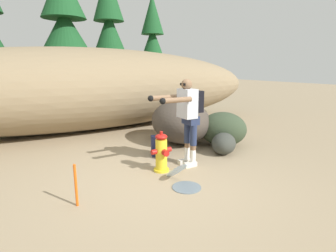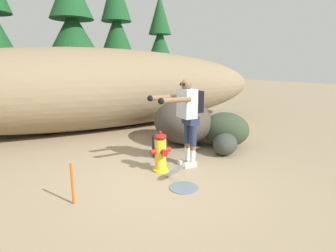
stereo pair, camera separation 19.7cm
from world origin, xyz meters
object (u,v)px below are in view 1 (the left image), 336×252
at_px(fire_hydrant, 161,153).
at_px(spare_backpack, 159,146).
at_px(boulder_small, 214,126).
at_px(boulder_outlier, 224,144).
at_px(boulder_large, 180,121).
at_px(boulder_mid, 223,129).
at_px(survey_stake, 76,185).
at_px(utility_worker, 187,112).

height_order(fire_hydrant, spare_backpack, fire_hydrant).
height_order(boulder_small, boulder_outlier, boulder_small).
height_order(spare_backpack, boulder_small, boulder_small).
height_order(boulder_large, boulder_mid, boulder_large).
relative_size(fire_hydrant, spare_backpack, 1.59).
bearing_deg(boulder_mid, survey_stake, -162.14).
bearing_deg(boulder_small, boulder_outlier, -121.81).
relative_size(spare_backpack, boulder_large, 0.25).
bearing_deg(boulder_large, fire_hydrant, -132.75).
height_order(utility_worker, spare_backpack, utility_worker).
bearing_deg(spare_backpack, boulder_large, 143.65).
height_order(boulder_large, survey_stake, boulder_large).
relative_size(boulder_mid, boulder_small, 1.44).
relative_size(boulder_small, survey_stake, 1.28).
xyz_separation_m(boulder_large, boulder_outlier, (0.29, -1.30, -0.30)).
height_order(spare_backpack, boulder_large, boulder_large).
distance_m(boulder_small, survey_stake, 4.56).
distance_m(boulder_large, boulder_mid, 1.07).
relative_size(spare_backpack, boulder_small, 0.61).
xyz_separation_m(spare_backpack, boulder_small, (2.11, 0.72, 0.05)).
bearing_deg(survey_stake, boulder_large, 33.77).
height_order(fire_hydrant, boulder_large, boulder_large).
xyz_separation_m(boulder_mid, boulder_small, (0.42, 0.83, -0.14)).
relative_size(fire_hydrant, boulder_small, 0.97).
bearing_deg(survey_stake, boulder_small, 26.27).
xyz_separation_m(fire_hydrant, boulder_large, (1.36, 1.47, 0.19)).
height_order(boulder_large, boulder_outlier, boulder_large).
bearing_deg(boulder_large, boulder_small, 1.36).
distance_m(boulder_large, boulder_outlier, 1.36).
xyz_separation_m(boulder_large, boulder_small, (1.11, 0.03, -0.26)).
xyz_separation_m(boulder_large, survey_stake, (-2.98, -1.99, -0.23)).
distance_m(utility_worker, boulder_mid, 1.76).
xyz_separation_m(boulder_mid, boulder_outlier, (-0.40, -0.49, -0.18)).
relative_size(utility_worker, boulder_outlier, 2.47).
height_order(boulder_small, survey_stake, survey_stake).
distance_m(boulder_mid, boulder_outlier, 0.66).
bearing_deg(fire_hydrant, boulder_large, 47.25).
xyz_separation_m(fire_hydrant, spare_backpack, (0.36, 0.78, -0.13)).
bearing_deg(fire_hydrant, boulder_mid, 17.95).
height_order(spare_backpack, boulder_outlier, spare_backpack).
distance_m(spare_backpack, boulder_small, 2.23).
distance_m(utility_worker, boulder_outlier, 1.38).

